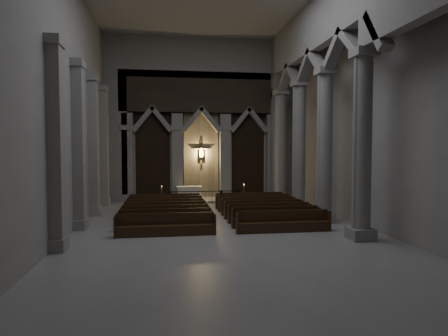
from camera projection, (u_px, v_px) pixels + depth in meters
name	position (u px, v px, depth m)	size (l,w,h in m)	color
room	(224.00, 67.00, 18.23)	(24.00, 24.10, 12.00)	gray
sanctuary_wall	(201.00, 111.00, 29.67)	(14.00, 0.77, 12.00)	gray
right_arcade	(327.00, 71.00, 20.34)	(1.00, 24.00, 12.00)	gray
left_pilasters	(87.00, 148.00, 20.89)	(0.60, 13.00, 8.03)	gray
sanctuary_step	(203.00, 200.00, 29.09)	(8.50, 2.60, 0.15)	gray
altar	(189.00, 193.00, 29.06)	(1.83, 0.73, 0.93)	beige
altar_rail	(205.00, 195.00, 27.37)	(4.84, 0.09, 0.95)	black
candle_stand_left	(162.00, 199.00, 27.53)	(0.21, 0.21, 1.24)	olive
candle_stand_right	(244.00, 197.00, 28.73)	(0.22, 0.22, 1.28)	olive
pews	(216.00, 213.00, 21.76)	(9.85, 7.91, 0.99)	black
worshipper	(222.00, 200.00, 24.74)	(0.46, 0.30, 1.27)	black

